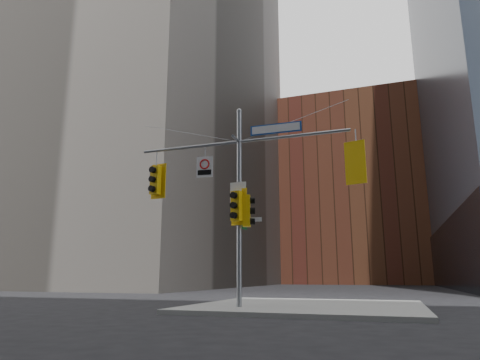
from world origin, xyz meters
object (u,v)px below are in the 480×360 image
Objects in this scene: traffic_light_pole_side at (248,211)px; street_sign_blade at (276,129)px; signal_assembly at (239,184)px; traffic_light_west_arm at (156,180)px; traffic_light_pole_front at (237,206)px; traffic_light_east_arm at (357,164)px; regulatory_sign_arm at (205,166)px.

traffic_light_pole_side is 3.13m from street_sign_blade.
traffic_light_west_arm is at bearing 179.77° from signal_assembly.
street_sign_blade is at bearing -104.82° from traffic_light_pole_side.
traffic_light_east_arm is at bearing 14.53° from traffic_light_pole_front.
traffic_light_pole_side is 0.85× the size of traffic_light_pole_front.
traffic_light_pole_side is at bearing -3.27° from regulatory_sign_arm.
traffic_light_pole_side is (3.77, 0.00, -1.39)m from traffic_light_west_arm.
traffic_light_pole_front is at bearing 117.31° from traffic_light_pole_side.
traffic_light_west_arm reaches higher than traffic_light_pole_front.
street_sign_blade reaches higher than traffic_light_west_arm.
signal_assembly is 0.90m from traffic_light_pole_front.
signal_assembly reaches higher than street_sign_blade.
traffic_light_pole_front is at bearing 18.31° from traffic_light_east_arm.
traffic_light_east_arm is 4.34m from traffic_light_pole_front.
street_sign_blade reaches higher than traffic_light_pole_side.
traffic_light_pole_front is at bearing -170.07° from street_sign_blade.
traffic_light_east_arm reaches higher than traffic_light_pole_front.
traffic_light_west_arm is 5.09m from street_sign_blade.
signal_assembly is 6.13× the size of traffic_light_pole_front.
traffic_light_east_arm is 1.30× the size of traffic_light_pole_side.
regulatory_sign_arm reaches higher than traffic_light_west_arm.
traffic_light_pole_front is (-4.15, -0.27, -1.24)m from traffic_light_east_arm.
traffic_light_west_arm is at bearing 178.84° from street_sign_blade.
traffic_light_pole_front is (-0.32, -0.29, 0.14)m from traffic_light_pole_side.
signal_assembly reaches higher than traffic_light_pole_front.
traffic_light_east_arm is at bearing 0.00° from signal_assembly.
traffic_light_east_arm reaches higher than traffic_light_west_arm.
signal_assembly is at bearing 179.10° from street_sign_blade.
signal_assembly reaches higher than traffic_light_pole_side.
street_sign_blade is at bearing 14.56° from traffic_light_east_arm.
traffic_light_pole_side is 0.46m from traffic_light_pole_front.
traffic_light_pole_front is 1.64× the size of regulatory_sign_arm.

